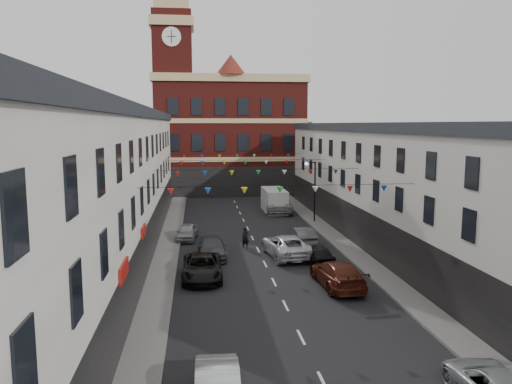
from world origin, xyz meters
name	(u,v)px	position (x,y,z in m)	size (l,w,h in m)	color
ground	(265,264)	(0.00, 0.00, 0.00)	(160.00, 160.00, 0.00)	black
pavement_left	(166,259)	(-6.90, 2.00, 0.07)	(1.80, 64.00, 0.15)	#605E5B
pavement_right	(353,253)	(6.90, 2.00, 0.07)	(1.80, 64.00, 0.15)	#605E5B
terrace_left	(89,188)	(-11.78, 1.00, 5.35)	(8.40, 56.00, 10.70)	beige
terrace_right	(424,190)	(11.78, 1.00, 4.85)	(8.40, 56.00, 9.70)	beige
civic_building	(229,134)	(0.00, 37.95, 8.14)	(20.60, 13.30, 18.50)	maroon
clock_tower	(173,83)	(-7.50, 35.00, 14.93)	(5.60, 5.60, 30.00)	maroon
distant_hill	(200,148)	(-4.00, 62.00, 5.00)	(40.00, 14.00, 10.00)	#2D4C23
street_lamp	(312,183)	(6.55, 14.00, 3.90)	(1.10, 0.36, 6.00)	black
car_left_c	(202,267)	(-4.34, -2.77, 0.74)	(2.44, 5.30, 1.47)	black
car_left_d	(212,248)	(-3.60, 2.28, 0.71)	(1.99, 4.88, 1.42)	#3E4046
car_left_e	(187,232)	(-5.47, 7.98, 0.67)	(1.58, 3.92, 1.34)	gray
car_right_c	(337,274)	(3.60, -5.29, 0.78)	(2.20, 5.41, 1.57)	#4E1C0F
car_right_d	(317,254)	(3.60, -0.20, 0.67)	(1.57, 3.91, 1.33)	black
car_right_e	(301,235)	(3.69, 5.38, 0.71)	(1.51, 4.33, 1.43)	#515459
car_right_f	(279,205)	(4.21, 19.87, 0.83)	(2.74, 5.94, 1.65)	#999B9D
moving_car	(286,246)	(1.80, 1.81, 0.81)	(2.68, 5.81, 1.62)	silver
white_van	(274,200)	(3.80, 20.41, 1.26)	(2.19, 5.69, 2.52)	silver
pedestrian	(245,238)	(-0.92, 4.51, 0.83)	(0.61, 0.40, 1.66)	black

